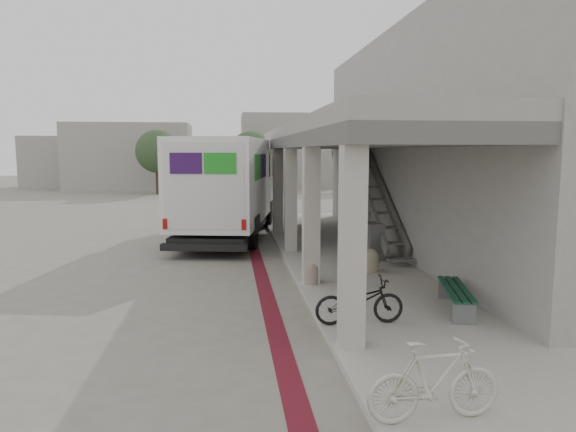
{
  "coord_description": "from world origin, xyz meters",
  "views": [
    {
      "loc": [
        0.17,
        -11.26,
        3.23
      ],
      "look_at": [
        1.67,
        1.48,
        1.6
      ],
      "focal_mm": 32.0,
      "sensor_mm": 36.0,
      "label": 1
    }
  ],
  "objects": [
    {
      "name": "ground",
      "position": [
        0.0,
        0.0,
        0.0
      ],
      "size": [
        120.0,
        120.0,
        0.0
      ],
      "primitive_type": "plane",
      "color": "slate",
      "rests_on": "ground"
    },
    {
      "name": "bike_lane_stripe",
      "position": [
        1.0,
        2.0,
        0.01
      ],
      "size": [
        0.35,
        40.0,
        0.01
      ],
      "primitive_type": "cube",
      "color": "#5C121E",
      "rests_on": "ground"
    },
    {
      "name": "sidewalk",
      "position": [
        4.0,
        0.0,
        0.06
      ],
      "size": [
        4.4,
        28.0,
        0.12
      ],
      "primitive_type": "cube",
      "color": "#9A968A",
      "rests_on": "ground"
    },
    {
      "name": "transit_building",
      "position": [
        6.83,
        4.5,
        3.4
      ],
      "size": [
        7.6,
        17.0,
        7.0
      ],
      "color": "gray",
      "rests_on": "ground"
    },
    {
      "name": "distant_backdrop",
      "position": [
        -2.84,
        35.89,
        2.7
      ],
      "size": [
        28.0,
        10.0,
        6.5
      ],
      "color": "gray",
      "rests_on": "ground"
    },
    {
      "name": "tree_left",
      "position": [
        -5.0,
        28.0,
        3.18
      ],
      "size": [
        3.2,
        3.2,
        4.8
      ],
      "color": "#38281C",
      "rests_on": "ground"
    },
    {
      "name": "tree_mid",
      "position": [
        2.0,
        30.0,
        3.18
      ],
      "size": [
        3.2,
        3.2,
        4.8
      ],
      "color": "#38281C",
      "rests_on": "ground"
    },
    {
      "name": "tree_right",
      "position": [
        10.0,
        29.0,
        3.18
      ],
      "size": [
        3.2,
        3.2,
        4.8
      ],
      "color": "#38281C",
      "rests_on": "ground"
    },
    {
      "name": "fedex_truck",
      "position": [
        0.18,
        7.91,
        1.95
      ],
      "size": [
        4.08,
        8.9,
        3.66
      ],
      "rotation": [
        0.0,
        0.0,
        -0.18
      ],
      "color": "black",
      "rests_on": "ground"
    },
    {
      "name": "bench",
      "position": [
        4.57,
        -1.96,
        0.45
      ],
      "size": [
        0.89,
        1.98,
        0.45
      ],
      "rotation": [
        0.0,
        0.0,
        -0.25
      ],
      "color": "slate",
      "rests_on": "sidewalk"
    },
    {
      "name": "bollard_near",
      "position": [
        2.1,
        0.41,
        0.39
      ],
      "size": [
        0.35,
        0.35,
        0.53
      ],
      "color": "gray",
      "rests_on": "sidewalk"
    },
    {
      "name": "bollard_far",
      "position": [
        3.83,
        1.41,
        0.42
      ],
      "size": [
        0.4,
        0.4,
        0.6
      ],
      "color": "gray",
      "rests_on": "sidewalk"
    },
    {
      "name": "utility_cabinet",
      "position": [
        4.3,
        2.93,
        0.65
      ],
      "size": [
        0.59,
        0.72,
        1.06
      ],
      "primitive_type": "cube",
      "rotation": [
        0.0,
        0.0,
        0.19
      ],
      "color": "slate",
      "rests_on": "sidewalk"
    },
    {
      "name": "bicycle_black",
      "position": [
        2.5,
        -2.5,
        0.55
      ],
      "size": [
        1.63,
        0.59,
        0.85
      ],
      "primitive_type": "imported",
      "rotation": [
        0.0,
        0.0,
        1.59
      ],
      "color": "black",
      "rests_on": "sidewalk"
    },
    {
      "name": "bicycle_cream",
      "position": [
        2.5,
        -5.9,
        0.61
      ],
      "size": [
        1.64,
        0.55,
        0.97
      ],
      "primitive_type": "imported",
      "rotation": [
        0.0,
        0.0,
        1.63
      ],
      "color": "#BCB7A5",
      "rests_on": "sidewalk"
    }
  ]
}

